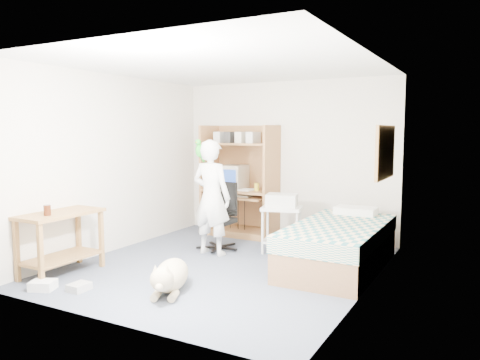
{
  "coord_description": "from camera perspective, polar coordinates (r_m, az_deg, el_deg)",
  "views": [
    {
      "loc": [
        2.94,
        -4.99,
        1.71
      ],
      "look_at": [
        -0.05,
        0.53,
        1.05
      ],
      "focal_mm": 35.0,
      "sensor_mm": 36.0,
      "label": 1
    }
  ],
  "objects": [
    {
      "name": "floor",
      "position": [
        6.04,
        -1.96,
        -10.45
      ],
      "size": [
        4.0,
        4.0,
        0.0
      ],
      "primitive_type": "plane",
      "color": "#424A5A",
      "rests_on": "ground"
    },
    {
      "name": "wall_back",
      "position": [
        7.59,
        5.69,
        2.5
      ],
      "size": [
        3.6,
        0.02,
        2.5
      ],
      "primitive_type": "cube",
      "color": "silver",
      "rests_on": "floor"
    },
    {
      "name": "wall_right",
      "position": [
        5.14,
        15.56,
        0.65
      ],
      "size": [
        0.02,
        4.0,
        2.5
      ],
      "primitive_type": "cube",
      "color": "silver",
      "rests_on": "floor"
    },
    {
      "name": "wall_left",
      "position": [
        6.9,
        -15.01,
        1.98
      ],
      "size": [
        0.02,
        4.0,
        2.5
      ],
      "primitive_type": "cube",
      "color": "silver",
      "rests_on": "floor"
    },
    {
      "name": "ceiling",
      "position": [
        5.84,
        -2.05,
        13.77
      ],
      "size": [
        3.6,
        4.0,
        0.02
      ],
      "primitive_type": "cube",
      "color": "white",
      "rests_on": "wall_back"
    },
    {
      "name": "computer_hutch",
      "position": [
        7.7,
        0.09,
        -0.63
      ],
      "size": [
        1.2,
        0.63,
        1.8
      ],
      "color": "brown",
      "rests_on": "floor"
    },
    {
      "name": "bed",
      "position": [
        6.01,
        11.95,
        -7.81
      ],
      "size": [
        1.02,
        2.02,
        0.66
      ],
      "color": "brown",
      "rests_on": "floor"
    },
    {
      "name": "side_desk",
      "position": [
        6.0,
        -21.01,
        -6.1
      ],
      "size": [
        0.5,
        1.0,
        0.75
      ],
      "color": "brown",
      "rests_on": "floor"
    },
    {
      "name": "corkboard",
      "position": [
        6.01,
        17.3,
        3.25
      ],
      "size": [
        0.04,
        0.94,
        0.66
      ],
      "color": "#A17648",
      "rests_on": "wall_right"
    },
    {
      "name": "office_chair",
      "position": [
        6.82,
        -2.47,
        -5.58
      ],
      "size": [
        0.54,
        0.54,
        0.96
      ],
      "rotation": [
        0.0,
        0.0,
        -0.04
      ],
      "color": "black",
      "rests_on": "floor"
    },
    {
      "name": "person",
      "position": [
        6.46,
        -3.51,
        -2.14
      ],
      "size": [
        0.59,
        0.4,
        1.59
      ],
      "primitive_type": "imported",
      "rotation": [
        0.0,
        0.0,
        3.11
      ],
      "color": "white",
      "rests_on": "floor"
    },
    {
      "name": "parrot",
      "position": [
        6.52,
        -4.97,
        3.75
      ],
      "size": [
        0.12,
        0.2,
        0.32
      ],
      "rotation": [
        0.0,
        0.0,
        -0.04
      ],
      "color": "#1E9415",
      "rests_on": "person"
    },
    {
      "name": "dog",
      "position": [
        5.14,
        -8.52,
        -11.45
      ],
      "size": [
        0.6,
        1.0,
        0.4
      ],
      "rotation": [
        0.0,
        0.0,
        0.41
      ],
      "color": "tan",
      "rests_on": "floor"
    },
    {
      "name": "printer_cart",
      "position": [
        6.64,
        5.1,
        -5.13
      ],
      "size": [
        0.63,
        0.55,
        0.65
      ],
      "rotation": [
        0.0,
        0.0,
        0.25
      ],
      "color": "silver",
      "rests_on": "floor"
    },
    {
      "name": "printer",
      "position": [
        6.59,
        5.13,
        -2.49
      ],
      "size": [
        0.49,
        0.41,
        0.18
      ],
      "primitive_type": "cube",
      "rotation": [
        0.0,
        0.0,
        0.25
      ],
      "color": "beige",
      "rests_on": "printer_cart"
    },
    {
      "name": "crt_monitor",
      "position": [
        7.76,
        -0.82,
        0.44
      ],
      "size": [
        0.4,
        0.43,
        0.38
      ],
      "rotation": [
        0.0,
        0.0,
        0.01
      ],
      "color": "beige",
      "rests_on": "computer_hutch"
    },
    {
      "name": "keyboard",
      "position": [
        7.56,
        -0.23,
        -1.9
      ],
      "size": [
        0.46,
        0.18,
        0.03
      ],
      "primitive_type": "cube",
      "rotation": [
        0.0,
        0.0,
        -0.03
      ],
      "color": "beige",
      "rests_on": "computer_hutch"
    },
    {
      "name": "pencil_cup",
      "position": [
        7.47,
        2.06,
        -0.85
      ],
      "size": [
        0.08,
        0.08,
        0.12
      ],
      "primitive_type": "cylinder",
      "color": "gold",
      "rests_on": "computer_hutch"
    },
    {
      "name": "drink_glass",
      "position": [
        5.77,
        -22.45,
        -3.43
      ],
      "size": [
        0.08,
        0.08,
        0.12
      ],
      "primitive_type": "cylinder",
      "color": "#3C1809",
      "rests_on": "side_desk"
    },
    {
      "name": "floor_box_a",
      "position": [
        5.59,
        -22.9,
        -11.74
      ],
      "size": [
        0.31,
        0.28,
        0.1
      ],
      "primitive_type": "cube",
      "rotation": [
        0.0,
        0.0,
        0.41
      ],
      "color": "white",
      "rests_on": "floor"
    },
    {
      "name": "floor_box_b",
      "position": [
        5.43,
        -19.02,
        -12.23
      ],
      "size": [
        0.18,
        0.22,
        0.08
      ],
      "primitive_type": "cube",
      "rotation": [
        0.0,
        0.0,
        -0.0
      ],
      "color": "#ACACA7",
      "rests_on": "floor"
    }
  ]
}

